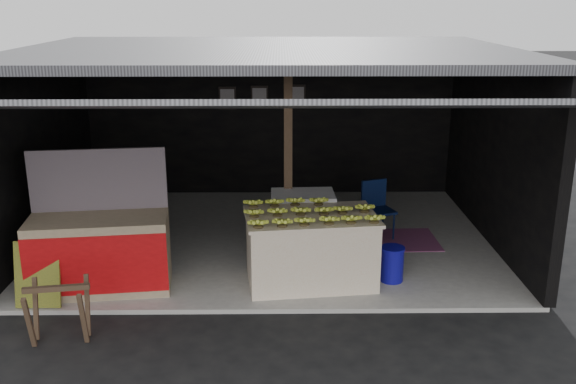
{
  "coord_description": "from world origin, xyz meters",
  "views": [
    {
      "loc": [
        0.19,
        -7.08,
        3.72
      ],
      "look_at": [
        0.29,
        1.52,
        1.1
      ],
      "focal_mm": 40.0,
      "sensor_mm": 36.0,
      "label": 1
    }
  ],
  "objects_px": {
    "plastic_chair": "(376,204)",
    "water_barrel": "(392,265)",
    "sawhorse": "(58,307)",
    "banana_table": "(311,249)",
    "white_crate": "(303,226)",
    "neighbor_stall": "(100,250)"
  },
  "relations": [
    {
      "from": "banana_table",
      "to": "neighbor_stall",
      "type": "height_order",
      "value": "neighbor_stall"
    },
    {
      "from": "sawhorse",
      "to": "water_barrel",
      "type": "distance_m",
      "value": 4.22
    },
    {
      "from": "neighbor_stall",
      "to": "water_barrel",
      "type": "relative_size",
      "value": 4.06
    },
    {
      "from": "sawhorse",
      "to": "water_barrel",
      "type": "relative_size",
      "value": 1.59
    },
    {
      "from": "banana_table",
      "to": "white_crate",
      "type": "relative_size",
      "value": 1.83
    },
    {
      "from": "water_barrel",
      "to": "plastic_chair",
      "type": "relative_size",
      "value": 0.5
    },
    {
      "from": "water_barrel",
      "to": "banana_table",
      "type": "bearing_deg",
      "value": -178.97
    },
    {
      "from": "water_barrel",
      "to": "white_crate",
      "type": "bearing_deg",
      "value": 145.82
    },
    {
      "from": "banana_table",
      "to": "sawhorse",
      "type": "relative_size",
      "value": 2.54
    },
    {
      "from": "banana_table",
      "to": "sawhorse",
      "type": "distance_m",
      "value": 3.21
    },
    {
      "from": "banana_table",
      "to": "plastic_chair",
      "type": "bearing_deg",
      "value": 50.23
    },
    {
      "from": "banana_table",
      "to": "water_barrel",
      "type": "distance_m",
      "value": 1.12
    },
    {
      "from": "neighbor_stall",
      "to": "plastic_chair",
      "type": "bearing_deg",
      "value": 19.27
    },
    {
      "from": "sawhorse",
      "to": "plastic_chair",
      "type": "bearing_deg",
      "value": 29.76
    },
    {
      "from": "plastic_chair",
      "to": "sawhorse",
      "type": "bearing_deg",
      "value": -162.12
    },
    {
      "from": "banana_table",
      "to": "white_crate",
      "type": "height_order",
      "value": "white_crate"
    },
    {
      "from": "plastic_chair",
      "to": "neighbor_stall",
      "type": "bearing_deg",
      "value": -174.34
    },
    {
      "from": "sawhorse",
      "to": "banana_table",
      "type": "bearing_deg",
      "value": 18.11
    },
    {
      "from": "white_crate",
      "to": "sawhorse",
      "type": "xyz_separation_m",
      "value": [
        -2.79,
        -2.26,
        -0.12
      ]
    },
    {
      "from": "plastic_chair",
      "to": "water_barrel",
      "type": "bearing_deg",
      "value": -111.2
    },
    {
      "from": "white_crate",
      "to": "plastic_chair",
      "type": "bearing_deg",
      "value": 34.43
    },
    {
      "from": "water_barrel",
      "to": "plastic_chair",
      "type": "distance_m",
      "value": 1.72
    }
  ]
}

